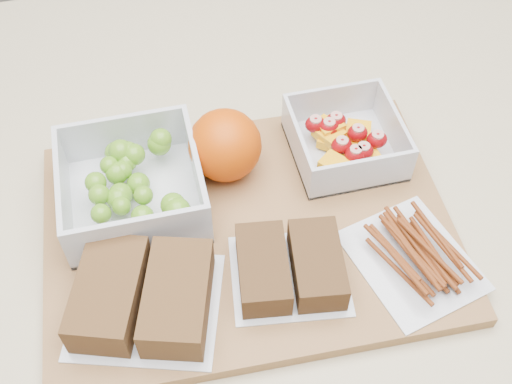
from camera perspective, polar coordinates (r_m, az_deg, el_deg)
counter at (r=1.10m, az=0.32°, el=-15.64°), size 1.20×0.90×0.90m
cutting_board at (r=0.67m, az=-0.62°, el=-3.46°), size 0.43×0.32×0.02m
grape_container at (r=0.68m, az=-10.86°, el=0.64°), size 0.14×0.14×0.06m
fruit_container at (r=0.72m, az=7.91°, el=4.53°), size 0.12×0.12×0.05m
orange at (r=0.69m, az=-2.78°, el=4.18°), size 0.08×0.08×0.08m
sandwich_bag_left at (r=0.61m, az=-9.97°, el=-9.10°), size 0.17×0.16×0.04m
sandwich_bag_center at (r=0.62m, az=3.04°, el=-6.69°), size 0.13×0.11×0.04m
pretzel_bag at (r=0.65m, az=13.90°, el=-5.35°), size 0.13×0.15×0.03m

